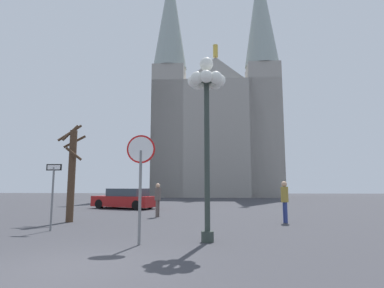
% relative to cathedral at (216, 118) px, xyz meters
% --- Properties ---
extents(ground_plane, '(120.00, 120.00, 0.00)m').
position_rel_cathedral_xyz_m(ground_plane, '(-3.06, -39.75, -11.70)').
color(ground_plane, '#38383D').
extents(cathedral, '(18.49, 10.96, 36.08)m').
position_rel_cathedral_xyz_m(cathedral, '(0.00, 0.00, 0.00)').
color(cathedral, gray).
rests_on(cathedral, ground).
extents(stop_sign, '(0.80, 0.10, 3.00)m').
position_rel_cathedral_xyz_m(stop_sign, '(-2.25, -37.21, -9.59)').
color(stop_sign, slate).
rests_on(stop_sign, ground).
extents(one_way_arrow_sign, '(0.58, 0.07, 2.37)m').
position_rel_cathedral_xyz_m(one_way_arrow_sign, '(-6.03, -34.83, -10.24)').
color(one_way_arrow_sign, slate).
rests_on(one_way_arrow_sign, ground).
extents(street_lamp, '(1.16, 1.16, 5.49)m').
position_rel_cathedral_xyz_m(street_lamp, '(-0.41, -36.62, -7.58)').
color(street_lamp, '#2D3833').
rests_on(street_lamp, ground).
extents(bare_tree, '(1.30, 1.31, 4.51)m').
position_rel_cathedral_xyz_m(bare_tree, '(-6.63, -32.16, -9.46)').
color(bare_tree, '#473323').
rests_on(bare_tree, ground).
extents(parked_car_near_red, '(4.92, 3.28, 1.39)m').
position_rel_cathedral_xyz_m(parked_car_near_red, '(-6.49, -23.99, -11.04)').
color(parked_car_near_red, maroon).
rests_on(parked_car_near_red, ground).
extents(pedestrian_walking, '(0.32, 0.32, 1.78)m').
position_rel_cathedral_xyz_m(pedestrian_walking, '(2.82, -31.80, -10.61)').
color(pedestrian_walking, navy).
rests_on(pedestrian_walking, ground).
extents(pedestrian_standing, '(0.32, 0.32, 1.71)m').
position_rel_cathedral_xyz_m(pedestrian_standing, '(-3.14, -29.76, -10.67)').
color(pedestrian_standing, '#594C47').
rests_on(pedestrian_standing, ground).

